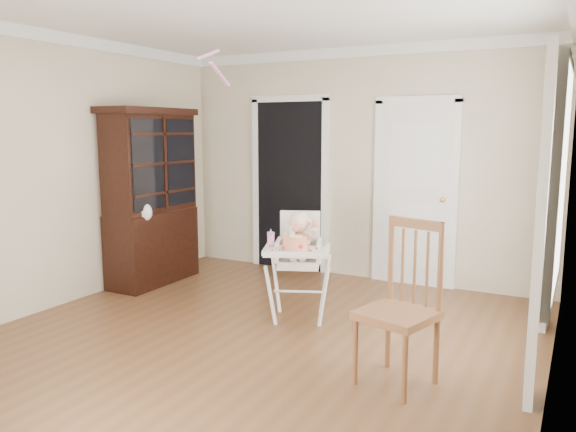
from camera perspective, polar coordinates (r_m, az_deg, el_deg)
The scene contains 16 objects.
floor at distance 4.78m, azimuth -4.22°, elevation -12.94°, with size 5.00×5.00×0.00m, color brown.
ceiling at distance 4.53m, azimuth -4.63°, elevation 20.65°, with size 5.00×5.00×0.00m, color white.
wall_back at distance 6.70m, azimuth 7.10°, elevation 5.19°, with size 4.50×4.50×0.00m, color beige.
wall_left at distance 5.96m, azimuth -23.08°, elevation 4.10°, with size 5.00×5.00×0.00m, color beige.
wall_right at distance 3.78m, azimuth 25.88°, elevation 1.56°, with size 5.00×5.00×0.00m, color beige.
crown_molding at distance 4.52m, azimuth -4.62°, elevation 19.91°, with size 4.50×5.00×0.12m, color white, non-canonical shape.
doorway at distance 7.07m, azimuth 0.17°, elevation 3.48°, with size 1.06×0.05×2.22m.
closet_door at distance 6.49m, azimuth 12.76°, elevation 2.04°, with size 0.96×0.09×2.13m.
window_right at distance 4.58m, azimuth 25.31°, elevation 1.93°, with size 0.13×1.84×2.30m.
high_chair at distance 5.20m, azimuth 1.11°, elevation -3.79°, with size 0.81×0.89×1.03m.
baby at distance 5.19m, azimuth 1.15°, elevation -2.10°, with size 0.34×0.25×0.46m.
cake at distance 4.92m, azimuth 0.71°, elevation -2.81°, with size 0.28×0.28×0.13m.
sippy_cup at distance 5.09m, azimuth -1.76°, elevation -2.34°, with size 0.07×0.07×0.17m.
china_cabinet at distance 6.60m, azimuth -13.73°, elevation 1.91°, with size 0.53×1.19×2.00m.
dining_chair at distance 4.01m, azimuth 11.31°, elevation -9.26°, with size 0.58×0.58×1.15m.
streamer at distance 5.20m, azimuth -8.05°, elevation 15.95°, with size 0.03×0.50×0.02m, color pink, non-canonical shape.
Camera 1 is at (2.37, -3.75, 1.77)m, focal length 35.00 mm.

